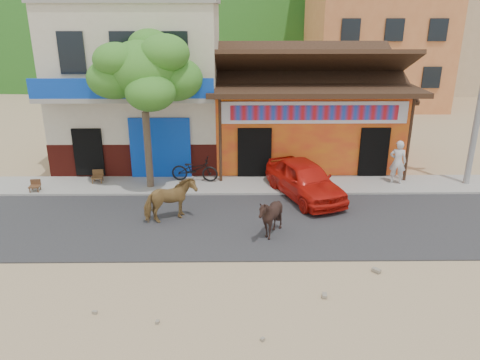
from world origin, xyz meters
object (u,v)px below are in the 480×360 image
object	(u,v)px
scooter	(195,169)
pedestrian	(398,162)
tree	(145,112)
cafe_chair_left	(34,181)
cow_dark	(270,217)
cafe_chair_right	(97,172)
cow_tan	(170,200)
red_car	(305,179)

from	to	relation	value
scooter	pedestrian	world-z (taller)	pedestrian
tree	pedestrian	size ratio (longest dim) A/B	3.37
pedestrian	cafe_chair_left	xyz separation A→B (m)	(-14.33, -0.78, -0.48)
cow_dark	scooter	xyz separation A→B (m)	(-2.75, 4.85, -0.09)
pedestrian	cafe_chair_right	size ratio (longest dim) A/B	1.92
tree	pedestrian	xyz separation A→B (m)	(9.93, 0.28, -2.11)
cow_tan	red_car	bearing A→B (deg)	-96.31
cow_dark	cafe_chair_left	world-z (taller)	cow_dark
cow_tan	cafe_chair_left	bearing A→B (deg)	36.23
scooter	cafe_chair_right	world-z (taller)	scooter
cow_tan	cow_dark	xyz separation A→B (m)	(3.28, -1.21, -0.06)
cafe_chair_right	cow_tan	bearing A→B (deg)	-49.82
cow_tan	cow_dark	bearing A→B (deg)	-139.68
cafe_chair_left	cow_dark	bearing A→B (deg)	-27.65
cow_dark	scooter	world-z (taller)	cow_dark
tree	cafe_chair_right	world-z (taller)	tree
cafe_chair_left	cafe_chair_right	world-z (taller)	cafe_chair_right
tree	cafe_chair_right	bearing A→B (deg)	168.35
scooter	cafe_chair_left	distance (m)	6.23
red_car	cow_dark	bearing A→B (deg)	-136.14
cow_tan	tree	bearing A→B (deg)	-7.72
red_car	cafe_chair_left	bearing A→B (deg)	156.23
pedestrian	cow_tan	bearing A→B (deg)	40.27
cow_tan	cafe_chair_right	distance (m)	4.91
red_car	pedestrian	distance (m)	4.13
cow_dark	red_car	xyz separation A→B (m)	(1.53, 3.26, 0.03)
red_car	cafe_chair_left	size ratio (longest dim) A/B	5.08
cow_dark	cow_tan	bearing A→B (deg)	-130.30
cow_dark	red_car	world-z (taller)	red_car
scooter	cow_tan	bearing A→B (deg)	178.30
cafe_chair_left	cafe_chair_right	bearing A→B (deg)	19.16
cow_tan	scooter	size ratio (longest dim) A/B	0.91
tree	cow_tan	size ratio (longest dim) A/B	3.45
cow_dark	cafe_chair_left	bearing A→B (deg)	-132.91
cafe_chair_right	red_car	bearing A→B (deg)	-14.32
red_car	cafe_chair_right	size ratio (longest dim) A/B	4.48
cow_tan	cafe_chair_right	xyz separation A→B (m)	(-3.44, 3.50, -0.19)
scooter	pedestrian	xyz separation A→B (m)	(8.20, -0.31, 0.39)
tree	red_car	xyz separation A→B (m)	(6.01, -1.00, -2.37)
red_car	scooter	world-z (taller)	red_car
cafe_chair_left	cafe_chair_right	distance (m)	2.37
red_car	pedestrian	world-z (taller)	pedestrian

